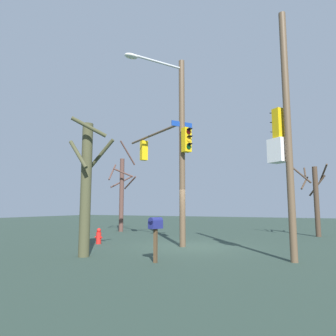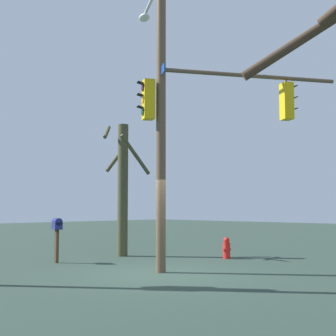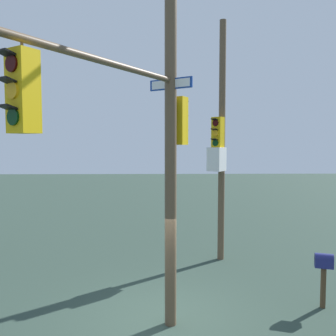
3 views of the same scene
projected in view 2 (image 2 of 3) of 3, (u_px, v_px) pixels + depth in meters
The scene contains 5 objects.
ground_plane at pixel (160, 274), 12.34m from camera, with size 80.00×80.00×0.00m, color #2B3D33.
main_signal_pole_assembly at pixel (182, 100), 13.35m from camera, with size 5.19×5.48×8.59m.
fire_hydrant at pixel (227, 248), 16.09m from camera, with size 0.38×0.24×0.73m.
mailbox at pixel (57, 228), 14.94m from camera, with size 0.36×0.49×1.41m.
bare_tree_behind_pole at pixel (123, 185), 17.12m from camera, with size 1.62×1.64×4.84m.
Camera 2 is at (8.84, 8.88, 1.75)m, focal length 50.38 mm.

